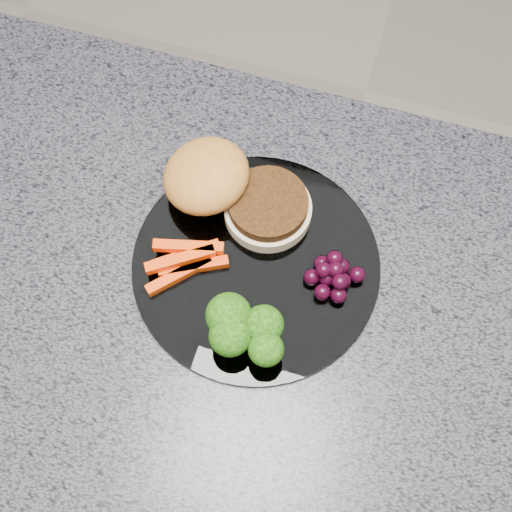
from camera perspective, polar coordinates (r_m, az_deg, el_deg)
The scene contains 8 objects.
room at distance 0.33m, azimuth 1.92°, elevation 18.57°, with size 4.02×4.02×2.70m.
island_cabinet at distance 1.18m, azimuth 0.51°, elevation -12.78°, with size 1.20×0.60×0.86m, color #553A1D.
countertop at distance 0.74m, azimuth 0.80°, elevation -6.39°, with size 1.20×0.60×0.04m, color #484750.
plate at distance 0.75m, azimuth 0.00°, elevation -0.70°, with size 0.26×0.26×0.01m, color white.
burger at distance 0.76m, azimuth -2.24°, elevation 5.36°, with size 0.17×0.10×0.05m.
carrot_sticks at distance 0.74m, azimuth -5.67°, elevation -0.37°, with size 0.08×0.08×0.02m.
broccoli at distance 0.69m, azimuth -1.04°, elevation -5.83°, with size 0.08×0.06×0.05m.
grape_bunch at distance 0.73m, azimuth 6.19°, elevation -1.57°, with size 0.06×0.05×0.03m.
Camera 1 is at (0.05, -0.21, 1.59)m, focal length 50.00 mm.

